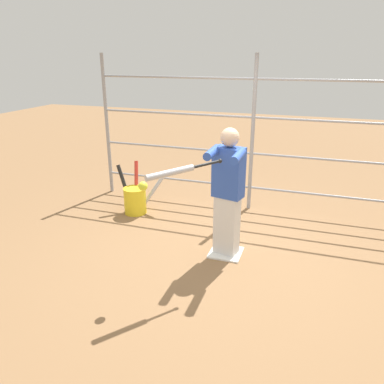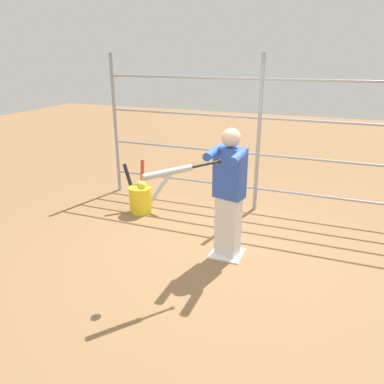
{
  "view_description": "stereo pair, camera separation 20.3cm",
  "coord_description": "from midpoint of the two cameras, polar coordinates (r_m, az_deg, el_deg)",
  "views": [
    {
      "loc": [
        -0.93,
        4.15,
        2.41
      ],
      "look_at": [
        0.33,
        0.38,
        0.94
      ],
      "focal_mm": 35.0,
      "sensor_mm": 36.0,
      "label": 1
    },
    {
      "loc": [
        -1.12,
        4.09,
        2.41
      ],
      "look_at": [
        0.33,
        0.38,
        0.94
      ],
      "focal_mm": 35.0,
      "sensor_mm": 36.0,
      "label": 2
    }
  ],
  "objects": [
    {
      "name": "bat_bucket",
      "position": [
        6.06,
        -9.56,
        -1.01
      ],
      "size": [
        0.83,
        0.51,
        0.79
      ],
      "color": "yellow",
      "rests_on": "ground"
    },
    {
      "name": "fence_backstop",
      "position": [
        5.93,
        8.23,
        8.48
      ],
      "size": [
        5.2,
        0.06,
        2.43
      ],
      "color": "#939399",
      "rests_on": "ground"
    },
    {
      "name": "ground_plane",
      "position": [
        4.88,
        3.96,
        -9.31
      ],
      "size": [
        24.0,
        24.0,
        0.0
      ],
      "primitive_type": "plane",
      "color": "olive"
    },
    {
      "name": "home_plate",
      "position": [
        4.88,
        3.96,
        -9.21
      ],
      "size": [
        0.4,
        0.4,
        0.02
      ],
      "color": "white",
      "rests_on": "ground"
    },
    {
      "name": "batter",
      "position": [
        4.5,
        4.18,
        0.34
      ],
      "size": [
        0.41,
        0.61,
        1.62
      ],
      "color": "silver",
      "rests_on": "ground"
    },
    {
      "name": "softball_in_flight",
      "position": [
        3.81,
        -8.99,
        0.86
      ],
      "size": [
        0.1,
        0.1,
        0.1
      ],
      "color": "yellow"
    },
    {
      "name": "baseball_bat_swinging",
      "position": [
        3.69,
        -3.93,
        3.18
      ],
      "size": [
        0.59,
        0.74,
        0.09
      ],
      "color": "black"
    }
  ]
}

